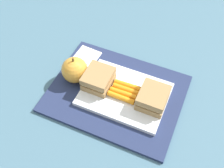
{
  "coord_description": "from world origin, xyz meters",
  "views": [
    {
      "loc": [
        -0.17,
        0.42,
        0.64
      ],
      "look_at": [
        0.01,
        0.0,
        0.04
      ],
      "focal_mm": 45.05,
      "sensor_mm": 36.0,
      "label": 1
    }
  ],
  "objects_px": {
    "food_tray": "(125,94)",
    "apple": "(75,69)",
    "carrot_sticks_bundle": "(124,91)",
    "sandwich_half_right": "(98,79)",
    "sandwich_half_left": "(153,98)",
    "paper_napkin": "(87,56)"
  },
  "relations": [
    {
      "from": "sandwich_half_right",
      "to": "paper_napkin",
      "type": "xyz_separation_m",
      "value": [
        0.08,
        -0.09,
        -0.03
      ]
    },
    {
      "from": "sandwich_half_right",
      "to": "apple",
      "type": "bearing_deg",
      "value": -2.56
    },
    {
      "from": "food_tray",
      "to": "paper_napkin",
      "type": "distance_m",
      "value": 0.18
    },
    {
      "from": "food_tray",
      "to": "sandwich_half_left",
      "type": "distance_m",
      "value": 0.08
    },
    {
      "from": "carrot_sticks_bundle",
      "to": "sandwich_half_left",
      "type": "bearing_deg",
      "value": 179.98
    },
    {
      "from": "food_tray",
      "to": "apple",
      "type": "distance_m",
      "value": 0.15
    },
    {
      "from": "sandwich_half_left",
      "to": "paper_napkin",
      "type": "bearing_deg",
      "value": -19.95
    },
    {
      "from": "food_tray",
      "to": "apple",
      "type": "xyz_separation_m",
      "value": [
        0.15,
        -0.0,
        0.03
      ]
    },
    {
      "from": "sandwich_half_right",
      "to": "carrot_sticks_bundle",
      "type": "height_order",
      "value": "sandwich_half_right"
    },
    {
      "from": "food_tray",
      "to": "apple",
      "type": "height_order",
      "value": "apple"
    },
    {
      "from": "carrot_sticks_bundle",
      "to": "apple",
      "type": "distance_m",
      "value": 0.15
    },
    {
      "from": "sandwich_half_right",
      "to": "sandwich_half_left",
      "type": "bearing_deg",
      "value": 180.0
    },
    {
      "from": "sandwich_half_right",
      "to": "paper_napkin",
      "type": "distance_m",
      "value": 0.12
    },
    {
      "from": "carrot_sticks_bundle",
      "to": "apple",
      "type": "relative_size",
      "value": 0.91
    },
    {
      "from": "sandwich_half_right",
      "to": "carrot_sticks_bundle",
      "type": "bearing_deg",
      "value": -179.98
    },
    {
      "from": "sandwich_half_left",
      "to": "paper_napkin",
      "type": "height_order",
      "value": "sandwich_half_left"
    },
    {
      "from": "carrot_sticks_bundle",
      "to": "apple",
      "type": "xyz_separation_m",
      "value": [
        0.15,
        -0.0,
        0.02
      ]
    },
    {
      "from": "food_tray",
      "to": "sandwich_half_left",
      "type": "relative_size",
      "value": 2.88
    },
    {
      "from": "sandwich_half_left",
      "to": "apple",
      "type": "xyz_separation_m",
      "value": [
        0.23,
        -0.0,
        0.0
      ]
    },
    {
      "from": "carrot_sticks_bundle",
      "to": "sandwich_half_right",
      "type": "bearing_deg",
      "value": 0.02
    },
    {
      "from": "carrot_sticks_bundle",
      "to": "paper_napkin",
      "type": "bearing_deg",
      "value": -28.53
    },
    {
      "from": "food_tray",
      "to": "sandwich_half_right",
      "type": "distance_m",
      "value": 0.08
    }
  ]
}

